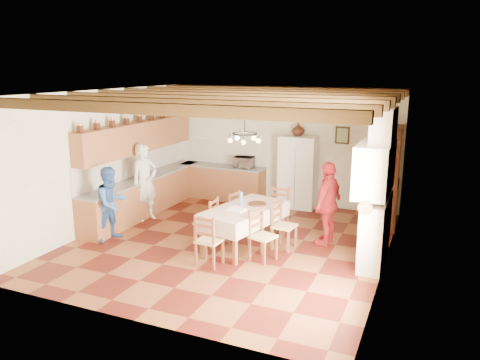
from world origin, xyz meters
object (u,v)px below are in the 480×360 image
at_px(person_man, 145,182).
at_px(refrigerator, 299,171).
at_px(person_woman_blue, 112,204).
at_px(dining_table, 244,211).
at_px(chair_right_far, 284,225).
at_px(chair_end_near, 209,240).
at_px(person_woman_red, 328,203).
at_px(chair_left_far, 227,212).
at_px(hutch, 388,177).
at_px(chair_right_near, 263,236).
at_px(chair_left_near, 206,221).
at_px(microwave, 244,162).
at_px(chair_end_far, 277,210).

bearing_deg(person_man, refrigerator, -27.76).
bearing_deg(person_woman_blue, refrigerator, -25.33).
height_order(dining_table, chair_right_far, chair_right_far).
xyz_separation_m(chair_right_far, person_woman_blue, (-3.39, -0.90, 0.28)).
height_order(chair_end_near, person_woman_red, person_woman_red).
bearing_deg(chair_left_far, dining_table, 57.94).
xyz_separation_m(chair_right_far, person_man, (-3.50, 0.46, 0.41)).
distance_m(hutch, chair_right_far, 2.85).
bearing_deg(person_woman_blue, chair_end_near, -87.34).
xyz_separation_m(hutch, person_woman_red, (-0.94, -1.67, -0.26)).
xyz_separation_m(refrigerator, chair_right_near, (0.38, -3.60, -0.42)).
bearing_deg(chair_end_near, chair_right_near, -141.86).
height_order(dining_table, chair_left_far, chair_left_far).
bearing_deg(dining_table, chair_left_near, -167.39).
height_order(chair_left_near, microwave, microwave).
xyz_separation_m(dining_table, chair_left_far, (-0.60, 0.51, -0.24)).
bearing_deg(chair_left_far, person_woman_red, 105.84).
height_order(dining_table, chair_left_near, chair_left_near).
relative_size(chair_left_far, person_woman_red, 0.57).
distance_m(hutch, person_man, 5.45).
relative_size(chair_end_near, person_woman_red, 0.57).
distance_m(hutch, dining_table, 3.45).
height_order(chair_right_far, chair_end_far, same).
height_order(chair_left_far, chair_right_near, same).
xyz_separation_m(person_man, microwave, (1.49, 2.35, 0.15)).
relative_size(chair_right_near, person_man, 0.54).
distance_m(dining_table, chair_end_near, 1.11).
relative_size(dining_table, chair_right_far, 2.10).
distance_m(refrigerator, microwave, 1.48).
relative_size(chair_right_far, microwave, 1.88).
xyz_separation_m(chair_left_far, person_woman_blue, (-2.03, -1.20, 0.28)).
bearing_deg(person_man, person_woman_blue, -152.35).
relative_size(dining_table, chair_left_near, 2.10).
relative_size(hutch, chair_left_far, 2.30).
bearing_deg(microwave, person_woman_blue, -115.71).
relative_size(chair_end_near, chair_end_far, 1.00).
xyz_separation_m(chair_right_far, chair_end_far, (-0.44, 0.86, 0.00)).
bearing_deg(chair_left_near, dining_table, 100.96).
height_order(refrigerator, person_man, refrigerator).
bearing_deg(chair_right_far, person_woman_red, -44.16).
bearing_deg(chair_left_far, person_man, -85.80).
height_order(person_woman_blue, person_woman_red, person_woman_red).
bearing_deg(chair_end_far, hutch, 34.41).
height_order(hutch, person_woman_blue, hutch).
bearing_deg(microwave, dining_table, -72.63).
xyz_separation_m(chair_left_near, chair_end_far, (1.07, 1.24, 0.00)).
xyz_separation_m(hutch, chair_left_near, (-3.15, -2.62, -0.62)).
relative_size(person_woman_blue, person_woman_red, 0.91).
height_order(dining_table, chair_end_far, chair_end_far).
bearing_deg(chair_end_near, chair_left_far, -73.62).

